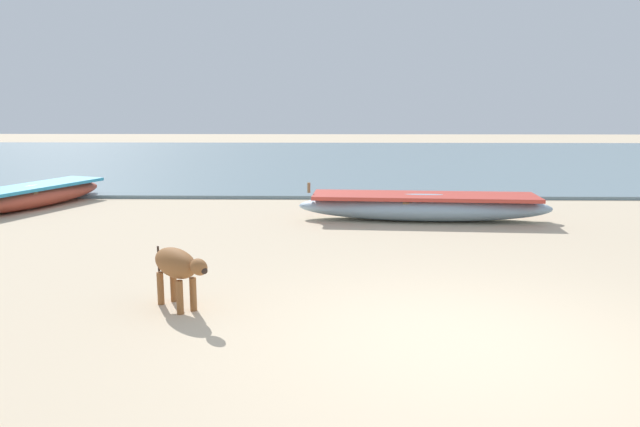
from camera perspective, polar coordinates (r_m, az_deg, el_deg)
The scene contains 5 objects.
ground at distance 5.99m, azimuth 13.40°, elevation -11.79°, with size 80.00×80.00×0.00m, color beige.
sea_water at distance 24.22m, azimuth 4.10°, elevation 5.11°, with size 60.00×20.00×0.08m, color slate.
fishing_boat_0 at distance 14.53m, azimuth -25.58°, elevation 1.55°, with size 2.25×4.03×0.69m.
fishing_boat_1 at distance 11.82m, azimuth 9.79°, elevation 0.69°, with size 4.92×1.38×0.71m.
calf_near_brown at distance 6.78m, azimuth -13.36°, elevation -4.84°, with size 0.84×0.87×0.67m.
Camera 1 is at (-1.25, -5.41, 2.22)m, focal length 33.84 mm.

